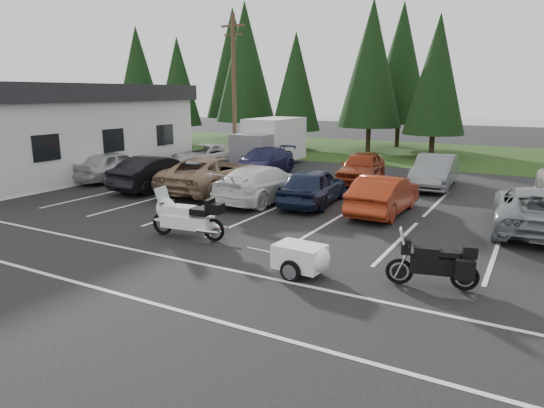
{
  "coord_description": "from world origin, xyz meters",
  "views": [
    {
      "loc": [
        6.75,
        -13.22,
        4.45
      ],
      "look_at": [
        -0.36,
        -0.5,
        1.09
      ],
      "focal_mm": 32.0,
      "sensor_mm": 36.0,
      "label": 1
    }
  ],
  "objects_px": {
    "car_near_0": "(115,165)",
    "car_near_3": "(264,183)",
    "adventure_motorcycle": "(433,259)",
    "car_far_3": "(435,171)",
    "utility_pole": "(234,88)",
    "touring_motorcycle": "(187,213)",
    "car_near_6": "(534,209)",
    "car_far_1": "(263,162)",
    "building": "(34,130)",
    "cargo_trailer": "(300,260)",
    "car_near_5": "(384,194)",
    "car_near_1": "(158,173)",
    "box_truck": "(267,143)",
    "car_near_4": "(313,186)",
    "car_far_2": "(362,167)",
    "car_far_0": "(205,156)",
    "car_near_2": "(212,174)"
  },
  "relations": [
    {
      "from": "car_far_2",
      "to": "adventure_motorcycle",
      "type": "bearing_deg",
      "value": -69.77
    },
    {
      "from": "utility_pole",
      "to": "car_far_3",
      "type": "xyz_separation_m",
      "value": [
        12.38,
        -1.51,
        -3.91
      ]
    },
    {
      "from": "utility_pole",
      "to": "car_far_0",
      "type": "distance_m",
      "value": 4.48
    },
    {
      "from": "car_near_1",
      "to": "cargo_trailer",
      "type": "bearing_deg",
      "value": 149.37
    },
    {
      "from": "utility_pole",
      "to": "car_near_0",
      "type": "height_order",
      "value": "utility_pole"
    },
    {
      "from": "utility_pole",
      "to": "car_near_2",
      "type": "height_order",
      "value": "utility_pole"
    },
    {
      "from": "car_near_6",
      "to": "car_far_3",
      "type": "bearing_deg",
      "value": -58.75
    },
    {
      "from": "utility_pole",
      "to": "adventure_motorcycle",
      "type": "xyz_separation_m",
      "value": [
        14.81,
        -14.14,
        -4.0
      ]
    },
    {
      "from": "adventure_motorcycle",
      "to": "car_near_6",
      "type": "bearing_deg",
      "value": 59.74
    },
    {
      "from": "box_truck",
      "to": "car_near_5",
      "type": "relative_size",
      "value": 1.26
    },
    {
      "from": "car_near_6",
      "to": "car_far_1",
      "type": "relative_size",
      "value": 1.03
    },
    {
      "from": "car_near_4",
      "to": "car_far_2",
      "type": "bearing_deg",
      "value": -95.6
    },
    {
      "from": "utility_pole",
      "to": "car_far_3",
      "type": "height_order",
      "value": "utility_pole"
    },
    {
      "from": "box_truck",
      "to": "car_near_2",
      "type": "bearing_deg",
      "value": -78.0
    },
    {
      "from": "car_near_4",
      "to": "car_far_2",
      "type": "relative_size",
      "value": 0.98
    },
    {
      "from": "box_truck",
      "to": "car_far_1",
      "type": "height_order",
      "value": "box_truck"
    },
    {
      "from": "car_near_0",
      "to": "car_far_3",
      "type": "distance_m",
      "value": 16.02
    },
    {
      "from": "building",
      "to": "car_near_4",
      "type": "distance_m",
      "value": 16.91
    },
    {
      "from": "car_near_4",
      "to": "touring_motorcycle",
      "type": "distance_m",
      "value": 6.35
    },
    {
      "from": "car_far_1",
      "to": "touring_motorcycle",
      "type": "distance_m",
      "value": 12.08
    },
    {
      "from": "car_near_0",
      "to": "building",
      "type": "bearing_deg",
      "value": 5.54
    },
    {
      "from": "utility_pole",
      "to": "car_near_0",
      "type": "distance_m",
      "value": 8.81
    },
    {
      "from": "car_far_0",
      "to": "car_far_2",
      "type": "xyz_separation_m",
      "value": [
        9.8,
        -0.03,
        0.05
      ]
    },
    {
      "from": "utility_pole",
      "to": "box_truck",
      "type": "relative_size",
      "value": 1.61
    },
    {
      "from": "car_near_2",
      "to": "cargo_trailer",
      "type": "xyz_separation_m",
      "value": [
        8.1,
        -7.49,
        -0.42
      ]
    },
    {
      "from": "car_near_1",
      "to": "adventure_motorcycle",
      "type": "distance_m",
      "value": 14.92
    },
    {
      "from": "car_far_2",
      "to": "car_far_3",
      "type": "xyz_separation_m",
      "value": [
        3.51,
        0.35,
        0.01
      ]
    },
    {
      "from": "car_far_0",
      "to": "car_near_2",
      "type": "bearing_deg",
      "value": -45.54
    },
    {
      "from": "car_near_6",
      "to": "cargo_trailer",
      "type": "relative_size",
      "value": 3.03
    },
    {
      "from": "utility_pole",
      "to": "car_near_5",
      "type": "distance_m",
      "value": 14.6
    },
    {
      "from": "adventure_motorcycle",
      "to": "car_far_3",
      "type": "bearing_deg",
      "value": 87.08
    },
    {
      "from": "car_near_3",
      "to": "touring_motorcycle",
      "type": "bearing_deg",
      "value": 101.03
    },
    {
      "from": "car_near_2",
      "to": "car_far_0",
      "type": "relative_size",
      "value": 1.15
    },
    {
      "from": "car_near_5",
      "to": "cargo_trailer",
      "type": "xyz_separation_m",
      "value": [
        0.03,
        -7.26,
        -0.33
      ]
    },
    {
      "from": "car_near_0",
      "to": "car_near_3",
      "type": "relative_size",
      "value": 0.87
    },
    {
      "from": "car_near_0",
      "to": "car_far_0",
      "type": "xyz_separation_m",
      "value": [
        1.54,
        5.66,
        -0.05
      ]
    },
    {
      "from": "building",
      "to": "car_far_2",
      "type": "xyz_separation_m",
      "value": [
        16.87,
        6.15,
        -1.68
      ]
    },
    {
      "from": "car_near_6",
      "to": "car_far_3",
      "type": "relative_size",
      "value": 1.11
    },
    {
      "from": "box_truck",
      "to": "car_near_5",
      "type": "bearing_deg",
      "value": -39.98
    },
    {
      "from": "car_near_2",
      "to": "touring_motorcycle",
      "type": "height_order",
      "value": "car_near_2"
    },
    {
      "from": "car_far_0",
      "to": "adventure_motorcycle",
      "type": "xyz_separation_m",
      "value": [
        15.74,
        -12.31,
        -0.01
      ]
    },
    {
      "from": "utility_pole",
      "to": "touring_motorcycle",
      "type": "height_order",
      "value": "utility_pole"
    },
    {
      "from": "car_near_0",
      "to": "car_near_1",
      "type": "relative_size",
      "value": 0.94
    },
    {
      "from": "car_far_1",
      "to": "car_far_3",
      "type": "height_order",
      "value": "car_far_3"
    },
    {
      "from": "box_truck",
      "to": "car_near_3",
      "type": "height_order",
      "value": "box_truck"
    },
    {
      "from": "car_near_0",
      "to": "box_truck",
      "type": "bearing_deg",
      "value": -119.04
    },
    {
      "from": "car_near_3",
      "to": "car_near_4",
      "type": "xyz_separation_m",
      "value": [
        2.05,
        0.44,
        0.0
      ]
    },
    {
      "from": "car_near_1",
      "to": "car_near_2",
      "type": "bearing_deg",
      "value": -161.52
    },
    {
      "from": "building",
      "to": "touring_motorcycle",
      "type": "distance_m",
      "value": 16.47
    },
    {
      "from": "cargo_trailer",
      "to": "building",
      "type": "bearing_deg",
      "value": 164.21
    }
  ]
}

